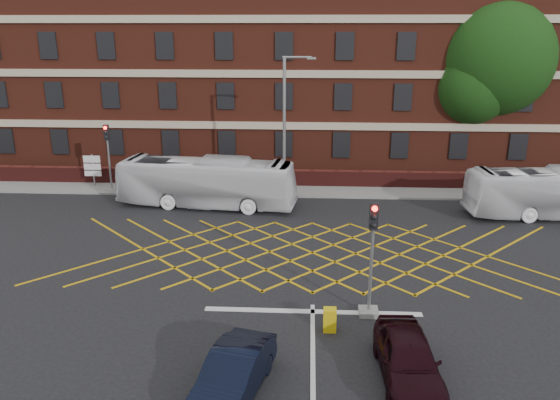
# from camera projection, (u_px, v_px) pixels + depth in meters

# --- Properties ---
(ground) EXTENTS (120.00, 120.00, 0.00)m
(ground) POSITION_uv_depth(u_px,v_px,m) (312.00, 271.00, 23.42)
(ground) COLOR black
(ground) RESTS_ON ground
(victorian_building) EXTENTS (51.00, 12.17, 20.40)m
(victorian_building) POSITION_uv_depth(u_px,v_px,m) (317.00, 56.00, 41.96)
(victorian_building) COLOR #5F2418
(victorian_building) RESTS_ON ground
(boundary_wall) EXTENTS (56.00, 0.50, 1.10)m
(boundary_wall) POSITION_uv_depth(u_px,v_px,m) (312.00, 179.00, 35.62)
(boundary_wall) COLOR #4C1614
(boundary_wall) RESTS_ON ground
(far_pavement) EXTENTS (60.00, 3.00, 0.12)m
(far_pavement) POSITION_uv_depth(u_px,v_px,m) (312.00, 190.00, 34.82)
(far_pavement) COLOR slate
(far_pavement) RESTS_ON ground
(box_junction_hatching) EXTENTS (8.22, 8.22, 0.02)m
(box_junction_hatching) POSITION_uv_depth(u_px,v_px,m) (312.00, 253.00, 25.32)
(box_junction_hatching) COLOR #CC990C
(box_junction_hatching) RESTS_ON ground
(stop_line) EXTENTS (8.00, 0.30, 0.02)m
(stop_line) POSITION_uv_depth(u_px,v_px,m) (313.00, 312.00, 20.09)
(stop_line) COLOR silver
(stop_line) RESTS_ON ground
(bus_left) EXTENTS (10.53, 3.66, 2.87)m
(bus_left) POSITION_uv_depth(u_px,v_px,m) (207.00, 182.00, 31.52)
(bus_left) COLOR white
(bus_left) RESTS_ON ground
(bus_right) EXTENTS (9.97, 2.91, 2.74)m
(bus_right) POSITION_uv_depth(u_px,v_px,m) (558.00, 193.00, 29.77)
(bus_right) COLOR white
(bus_right) RESTS_ON ground
(car_navy) EXTENTS (2.30, 4.25, 1.33)m
(car_navy) POSITION_uv_depth(u_px,v_px,m) (233.00, 375.00, 15.37)
(car_navy) COLOR black
(car_navy) RESTS_ON ground
(car_maroon) EXTENTS (1.82, 4.23, 1.42)m
(car_maroon) POSITION_uv_depth(u_px,v_px,m) (408.00, 358.00, 16.06)
(car_maroon) COLOR black
(car_maroon) RESTS_ON ground
(deciduous_tree) EXTENTS (8.05, 7.94, 11.92)m
(deciduous_tree) POSITION_uv_depth(u_px,v_px,m) (493.00, 67.00, 37.20)
(deciduous_tree) COLOR black
(deciduous_tree) RESTS_ON ground
(traffic_light_near) EXTENTS (0.70, 0.70, 4.27)m
(traffic_light_near) POSITION_uv_depth(u_px,v_px,m) (371.00, 270.00, 19.38)
(traffic_light_near) COLOR slate
(traffic_light_near) RESTS_ON ground
(traffic_light_far) EXTENTS (0.70, 0.70, 4.27)m
(traffic_light_far) POSITION_uv_depth(u_px,v_px,m) (110.00, 165.00, 34.18)
(traffic_light_far) COLOR slate
(traffic_light_far) RESTS_ON ground
(street_lamp) EXTENTS (2.25, 1.00, 8.47)m
(street_lamp) POSITION_uv_depth(u_px,v_px,m) (285.00, 155.00, 31.86)
(street_lamp) COLOR slate
(street_lamp) RESTS_ON ground
(direction_signs) EXTENTS (1.10, 0.16, 2.20)m
(direction_signs) POSITION_uv_depth(u_px,v_px,m) (93.00, 167.00, 35.20)
(direction_signs) COLOR gray
(direction_signs) RESTS_ON ground
(utility_cabinet) EXTENTS (0.44, 0.37, 0.84)m
(utility_cabinet) POSITION_uv_depth(u_px,v_px,m) (330.00, 320.00, 18.72)
(utility_cabinet) COLOR gold
(utility_cabinet) RESTS_ON ground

